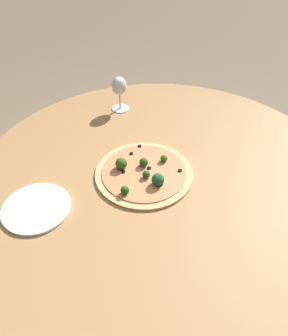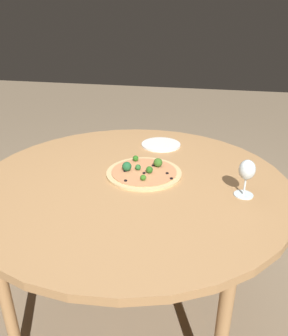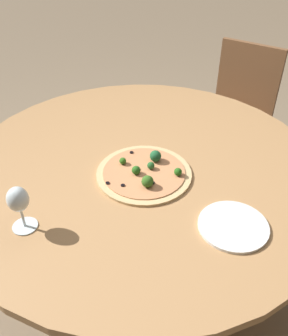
{
  "view_description": "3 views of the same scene",
  "coord_description": "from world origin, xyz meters",
  "px_view_note": "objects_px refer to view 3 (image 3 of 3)",
  "views": [
    {
      "loc": [
        -0.71,
        0.45,
        1.57
      ],
      "look_at": [
        0.04,
        0.05,
        0.8
      ],
      "focal_mm": 35.0,
      "sensor_mm": 36.0,
      "label": 1
    },
    {
      "loc": [
        0.33,
        -1.28,
        1.44
      ],
      "look_at": [
        0.04,
        0.05,
        0.8
      ],
      "focal_mm": 35.0,
      "sensor_mm": 36.0,
      "label": 2
    },
    {
      "loc": [
        0.85,
        0.75,
        1.62
      ],
      "look_at": [
        0.04,
        0.05,
        0.8
      ],
      "focal_mm": 40.0,
      "sensor_mm": 36.0,
      "label": 3
    }
  ],
  "objects_px": {
    "pizza": "(145,172)",
    "plate_near": "(233,226)",
    "chair": "(236,114)",
    "wine_glass": "(18,201)"
  },
  "relations": [
    {
      "from": "pizza",
      "to": "plate_near",
      "type": "bearing_deg",
      "value": 87.47
    },
    {
      "from": "chair",
      "to": "wine_glass",
      "type": "relative_size",
      "value": 5.7
    },
    {
      "from": "wine_glass",
      "to": "plate_near",
      "type": "xyz_separation_m",
      "value": [
        -0.42,
        0.49,
        -0.1
      ]
    },
    {
      "from": "pizza",
      "to": "plate_near",
      "type": "distance_m",
      "value": 0.38
    },
    {
      "from": "pizza",
      "to": "wine_glass",
      "type": "distance_m",
      "value": 0.46
    },
    {
      "from": "chair",
      "to": "plate_near",
      "type": "bearing_deg",
      "value": -70.7
    },
    {
      "from": "chair",
      "to": "plate_near",
      "type": "distance_m",
      "value": 1.3
    },
    {
      "from": "chair",
      "to": "wine_glass",
      "type": "bearing_deg",
      "value": -94.65
    },
    {
      "from": "pizza",
      "to": "wine_glass",
      "type": "relative_size",
      "value": 2.23
    },
    {
      "from": "chair",
      "to": "plate_near",
      "type": "height_order",
      "value": "chair"
    }
  ]
}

